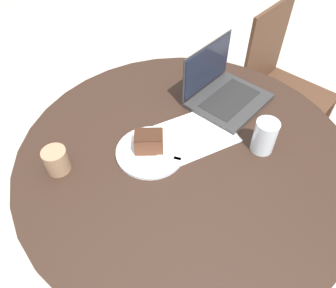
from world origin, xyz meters
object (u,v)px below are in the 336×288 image
object	(u,v)px
coffee_glass	(56,160)
laptop	(224,92)
chair	(278,89)
plate	(150,152)

from	to	relation	value
coffee_glass	laptop	size ratio (longest dim) A/B	0.25
chair	coffee_glass	xyz separation A→B (m)	(-1.27, -0.11, 0.34)
plate	laptop	world-z (taller)	laptop
plate	coffee_glass	xyz separation A→B (m)	(-0.29, 0.11, 0.04)
plate	coffee_glass	distance (m)	0.31
laptop	coffee_glass	bearing A→B (deg)	-16.76
chair	laptop	bearing A→B (deg)	0.43
chair	plate	distance (m)	1.05
coffee_glass	chair	bearing A→B (deg)	5.09
coffee_glass	plate	bearing A→B (deg)	-21.07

